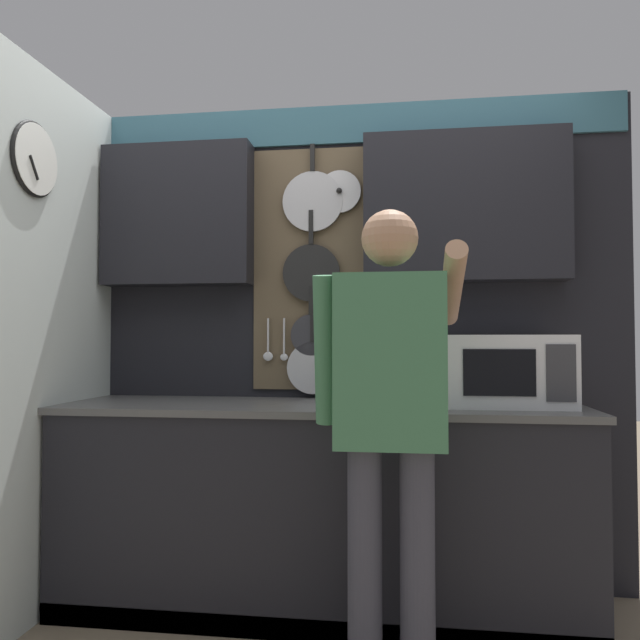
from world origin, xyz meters
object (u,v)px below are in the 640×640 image
Objects in this scene: microwave at (507,371)px; utensil_crock at (334,386)px; person at (390,398)px; knife_block at (424,383)px.

utensil_crock reaches higher than microwave.
person is at bearing -130.88° from microwave.
person is (0.26, -0.55, -0.00)m from utensil_crock.
microwave is 1.53× the size of utensil_crock.
person is at bearing -103.31° from knife_block.
microwave reaches higher than knife_block.
utensil_crock is 0.21× the size of person.
utensil_crock is 0.61m from person.
knife_block is at bearing -0.07° from utensil_crock.
person is (-0.13, -0.55, -0.02)m from knife_block.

